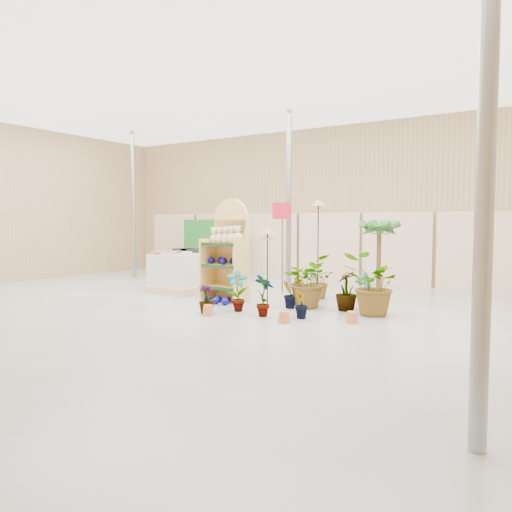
{
  "coord_description": "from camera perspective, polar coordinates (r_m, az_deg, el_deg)",
  "views": [
    {
      "loc": [
        6.07,
        -7.52,
        1.75
      ],
      "look_at": [
        0.3,
        1.5,
        1.0
      ],
      "focal_mm": 35.0,
      "sensor_mm": 36.0,
      "label": 1
    }
  ],
  "objects": [
    {
      "name": "room",
      "position": [
        10.39,
        -3.17,
        6.56
      ],
      "size": [
        15.2,
        12.1,
        4.7
      ],
      "color": "gray",
      "rests_on": "ground"
    },
    {
      "name": "display_shelf",
      "position": [
        11.01,
        -3.14,
        0.25
      ],
      "size": [
        0.99,
        0.67,
        2.25
      ],
      "rotation": [
        0.0,
        0.0,
        -0.09
      ],
      "color": "#DDAD5B",
      "rests_on": "ground"
    },
    {
      "name": "teddy_bears",
      "position": [
        10.88,
        -3.33,
        2.29
      ],
      "size": [
        0.84,
        0.23,
        0.37
      ],
      "color": "beige",
      "rests_on": "display_shelf"
    },
    {
      "name": "gazing_balls_shelf",
      "position": [
        10.91,
        -3.57,
        -0.55
      ],
      "size": [
        0.83,
        0.28,
        0.16
      ],
      "color": "#0A0974",
      "rests_on": "display_shelf"
    },
    {
      "name": "gazing_balls_floor",
      "position": [
        10.65,
        -4.31,
        -5.05
      ],
      "size": [
        0.63,
        0.39,
        0.15
      ],
      "color": "#0A0974",
      "rests_on": "ground"
    },
    {
      "name": "pallet_stack",
      "position": [
        12.43,
        -8.81,
        -1.92
      ],
      "size": [
        1.39,
        1.18,
        0.99
      ],
      "rotation": [
        0.0,
        0.0,
        -0.05
      ],
      "color": "#D1AC8D",
      "rests_on": "ground"
    },
    {
      "name": "charcoal_planters",
      "position": [
        13.85,
        -7.59,
        -1.21
      ],
      "size": [
        0.8,
        0.5,
        1.0
      ],
      "color": "black",
      "rests_on": "ground"
    },
    {
      "name": "trellis_stock",
      "position": [
        16.12,
        -5.2,
        0.97
      ],
      "size": [
        2.0,
        0.3,
        1.8
      ],
      "primitive_type": "cube",
      "color": "#1C6521",
      "rests_on": "ground"
    },
    {
      "name": "offer_sign",
      "position": [
        12.08,
        2.99,
        3.15
      ],
      "size": [
        0.5,
        0.08,
        2.2
      ],
      "color": "gray",
      "rests_on": "ground"
    },
    {
      "name": "bird_table_front",
      "position": [
        10.29,
        1.32,
        2.69
      ],
      "size": [
        0.34,
        0.34,
        1.64
      ],
      "color": "black",
      "rests_on": "ground"
    },
    {
      "name": "bird_table_right",
      "position": [
        10.38,
        7.14,
        5.6
      ],
      "size": [
        0.34,
        0.34,
        2.2
      ],
      "color": "black",
      "rests_on": "ground"
    },
    {
      "name": "bird_table_back",
      "position": [
        15.14,
        -2.07,
        3.38
      ],
      "size": [
        0.34,
        0.34,
        1.71
      ],
      "color": "black",
      "rests_on": "ground"
    },
    {
      "name": "palm",
      "position": [
        11.08,
        13.91,
        3.16
      ],
      "size": [
        0.7,
        0.7,
        1.88
      ],
      "color": "brown",
      "rests_on": "ground"
    },
    {
      "name": "potted_plant_0",
      "position": [
        9.69,
        -2.13,
        -3.99
      ],
      "size": [
        0.51,
        0.48,
        0.81
      ],
      "primitive_type": "imported",
      "rotation": [
        0.0,
        0.0,
        0.64
      ],
      "color": "#255D1F",
      "rests_on": "ground"
    },
    {
      "name": "potted_plant_1",
      "position": [
        10.03,
        3.84,
        -4.37
      ],
      "size": [
        0.31,
        0.36,
        0.58
      ],
      "primitive_type": "imported",
      "rotation": [
        0.0,
        0.0,
        4.89
      ],
      "color": "#255D1F",
      "rests_on": "ground"
    },
    {
      "name": "potted_plant_2",
      "position": [
        10.14,
        5.76,
        -2.86
      ],
      "size": [
        0.98,
        1.09,
        1.08
      ],
      "primitive_type": "imported",
      "rotation": [
        0.0,
        0.0,
        1.72
      ],
      "color": "#255D1F",
      "rests_on": "ground"
    },
    {
      "name": "potted_plant_3",
      "position": [
        9.92,
        10.28,
        -3.93
      ],
      "size": [
        0.47,
        0.47,
        0.78
      ],
      "primitive_type": "imported",
      "rotation": [
        0.0,
        0.0,
        4.79
      ],
      "color": "#255D1F",
      "rests_on": "ground"
    },
    {
      "name": "potted_plant_4",
      "position": [
        10.17,
        12.4,
        -3.9
      ],
      "size": [
        0.46,
        0.39,
        0.73
      ],
      "primitive_type": "imported",
      "rotation": [
        0.0,
        0.0,
        0.41
      ],
      "color": "#255D1F",
      "rests_on": "ground"
    },
    {
      "name": "potted_plant_5",
      "position": [
        10.43,
        5.17,
        -4.1
      ],
      "size": [
        0.39,
        0.37,
        0.56
      ],
      "primitive_type": "imported",
      "rotation": [
        0.0,
        0.0,
        3.66
      ],
      "color": "#255D1F",
      "rests_on": "ground"
    },
    {
      "name": "potted_plant_6",
      "position": [
        11.35,
        6.84,
        -2.83
      ],
      "size": [
        0.75,
        0.66,
        0.81
      ],
      "primitive_type": "imported",
      "rotation": [
        0.0,
        0.0,
        3.1
      ],
      "color": "#255D1F",
      "rests_on": "ground"
    },
    {
      "name": "potted_plant_7",
      "position": [
        9.55,
        -5.67,
        -4.94
      ],
      "size": [
        0.41,
        0.41,
        0.54
      ],
      "primitive_type": "imported",
      "rotation": [
        0.0,
        0.0,
        3.66
      ],
      "color": "#255D1F",
      "rests_on": "ground"
    },
    {
      "name": "potted_plant_8",
      "position": [
        9.16,
        0.88,
        -4.51
      ],
      "size": [
        0.48,
        0.39,
        0.79
      ],
      "primitive_type": "imported",
      "rotation": [
        0.0,
        0.0,
        2.86
      ],
      "color": "#255D1F",
      "rests_on": "ground"
    },
    {
      "name": "potted_plant_9",
      "position": [
        8.99,
        5.24,
        -5.48
      ],
      "size": [
        0.37,
        0.38,
        0.54
      ],
      "primitive_type": "imported",
      "rotation": [
        0.0,
        0.0,
        5.38
      ],
      "color": "#255D1F",
      "rests_on": "ground"
    },
    {
      "name": "potted_plant_10",
      "position": [
        9.45,
        13.08,
        -3.21
      ],
      "size": [
        1.38,
        1.37,
        1.16
      ],
      "primitive_type": "imported",
      "rotation": [
        0.0,
        0.0,
        3.88
      ],
      "color": "#255D1F",
      "rests_on": "ground"
    },
    {
      "name": "potted_plant_11",
      "position": [
        11.9,
        4.83,
        -2.91
      ],
      "size": [
        0.44,
        0.44,
        0.64
      ],
      "primitive_type": "imported",
      "rotation": [
        0.0,
        0.0,
        4.99
      ],
      "color": "#255D1F",
      "rests_on": "ground"
    }
  ]
}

